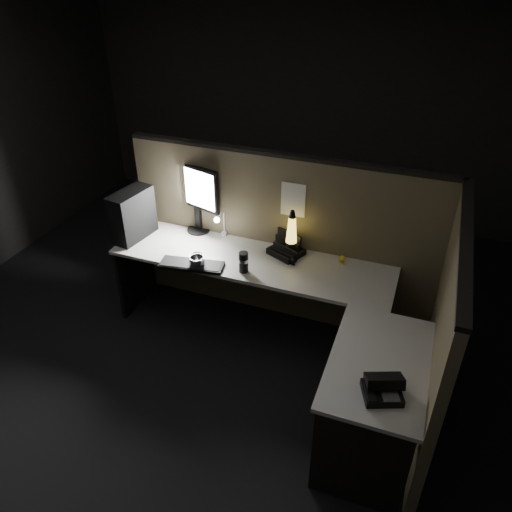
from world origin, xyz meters
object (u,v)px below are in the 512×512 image
(monitor, at_px, (197,193))
(desk_phone, at_px, (382,388))
(lava_lamp, at_px, (291,237))
(pc_tower, at_px, (132,215))
(keyboard, at_px, (192,265))

(monitor, bearing_deg, desk_phone, -20.74)
(lava_lamp, bearing_deg, pc_tower, -172.25)
(desk_phone, bearing_deg, monitor, 121.81)
(monitor, distance_m, lava_lamp, 0.91)
(pc_tower, bearing_deg, keyboard, -11.20)
(lava_lamp, bearing_deg, monitor, 172.48)
(lava_lamp, bearing_deg, keyboard, -147.92)
(keyboard, height_order, desk_phone, desk_phone)
(pc_tower, bearing_deg, monitor, 41.88)
(pc_tower, xyz_separation_m, lava_lamp, (1.35, 0.18, -0.04))
(lava_lamp, xyz_separation_m, desk_phone, (0.92, -1.23, -0.12))
(lava_lamp, relative_size, desk_phone, 1.53)
(pc_tower, relative_size, keyboard, 0.85)
(monitor, xyz_separation_m, desk_phone, (1.80, -1.35, -0.31))
(pc_tower, distance_m, desk_phone, 2.50)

